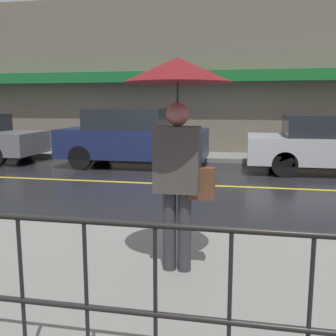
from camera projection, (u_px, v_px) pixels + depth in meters
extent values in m
plane|color=black|center=(183.00, 185.00, 8.51)|extent=(80.00, 80.00, 0.00)
cube|color=gray|center=(102.00, 281.00, 3.75)|extent=(28.00, 3.16, 0.13)
cube|color=gray|center=(203.00, 157.00, 12.51)|extent=(28.00, 1.61, 0.13)
cube|color=gold|center=(183.00, 184.00, 8.51)|extent=(25.20, 0.12, 0.01)
cube|color=#706656|center=(207.00, 76.00, 13.01)|extent=(28.00, 0.30, 5.26)
cube|color=#196B2D|center=(206.00, 76.00, 12.61)|extent=(16.80, 0.55, 0.35)
cylinder|color=black|center=(17.00, 217.00, 2.30)|extent=(12.00, 0.04, 0.04)
cylinder|color=black|center=(23.00, 300.00, 2.38)|extent=(12.00, 0.04, 0.04)
cylinder|color=black|center=(22.00, 293.00, 2.38)|extent=(0.02, 0.02, 0.95)
cylinder|color=black|center=(87.00, 300.00, 2.30)|extent=(0.02, 0.02, 0.95)
cylinder|color=black|center=(155.00, 307.00, 2.22)|extent=(0.02, 0.02, 0.95)
cylinder|color=black|center=(229.00, 314.00, 2.14)|extent=(0.02, 0.02, 0.95)
cylinder|color=black|center=(309.00, 322.00, 2.06)|extent=(0.02, 0.02, 0.95)
cylinder|color=#333338|center=(170.00, 231.00, 3.81)|extent=(0.13, 0.13, 0.78)
cylinder|color=#333338|center=(184.00, 232.00, 3.78)|extent=(0.13, 0.13, 0.78)
cube|color=#47423D|center=(177.00, 159.00, 3.68)|extent=(0.42, 0.25, 0.62)
sphere|color=#AE665F|center=(177.00, 115.00, 3.61)|extent=(0.22, 0.22, 0.22)
cylinder|color=#262628|center=(177.00, 122.00, 3.62)|extent=(0.02, 0.02, 0.71)
cone|color=maroon|center=(178.00, 70.00, 3.55)|extent=(1.00, 1.00, 0.23)
cube|color=brown|center=(202.00, 183.00, 3.67)|extent=(0.24, 0.12, 0.30)
cylinder|color=black|center=(25.00, 149.00, 12.41)|extent=(0.62, 0.22, 0.62)
cube|color=#19234C|center=(134.00, 143.00, 10.89)|extent=(4.03, 1.75, 0.78)
cube|color=#1E2328|center=(128.00, 119.00, 10.81)|extent=(2.10, 1.61, 0.56)
cylinder|color=black|center=(182.00, 153.00, 11.45)|extent=(0.64, 0.22, 0.64)
cylinder|color=black|center=(173.00, 160.00, 9.97)|extent=(0.64, 0.22, 0.64)
cylinder|color=black|center=(101.00, 151.00, 11.92)|extent=(0.64, 0.22, 0.64)
cylinder|color=black|center=(81.00, 157.00, 10.44)|extent=(0.64, 0.22, 0.64)
cube|color=#1E2328|center=(335.00, 126.00, 9.81)|extent=(2.40, 1.79, 0.53)
cylinder|color=black|center=(279.00, 155.00, 11.03)|extent=(0.61, 0.22, 0.61)
cylinder|color=black|center=(285.00, 164.00, 9.35)|extent=(0.61, 0.22, 0.61)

